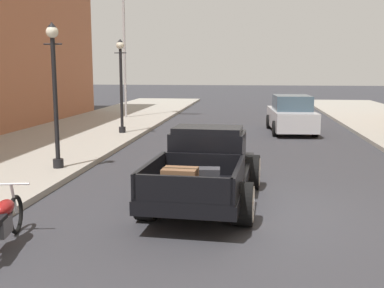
# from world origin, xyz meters

# --- Properties ---
(ground_plane) EXTENTS (140.00, 140.00, 0.00)m
(ground_plane) POSITION_xyz_m (0.00, 0.00, 0.00)
(ground_plane) COLOR #333338
(hotrod_truck_black) EXTENTS (2.37, 5.01, 1.58)m
(hotrod_truck_black) POSITION_xyz_m (-0.91, 0.69, 0.75)
(hotrod_truck_black) COLOR black
(hotrod_truck_black) RESTS_ON ground
(motorcycle_parked) EXTENTS (0.68, 2.09, 0.93)m
(motorcycle_parked) POSITION_xyz_m (-3.83, -2.56, 0.44)
(motorcycle_parked) COLOR black
(motorcycle_parked) RESTS_ON ground
(car_background_silver) EXTENTS (2.07, 4.40, 1.65)m
(car_background_silver) POSITION_xyz_m (1.78, 11.77, 0.77)
(car_background_silver) COLOR #B7B7BC
(car_background_silver) RESTS_ON ground
(street_lamp_near) EXTENTS (0.50, 0.32, 3.85)m
(street_lamp_near) POSITION_xyz_m (-5.15, 2.70, 2.39)
(street_lamp_near) COLOR black
(street_lamp_near) RESTS_ON sidewalk_left
(street_lamp_far) EXTENTS (0.50, 0.32, 3.85)m
(street_lamp_far) POSITION_xyz_m (-5.34, 9.73, 2.39)
(street_lamp_far) COLOR black
(street_lamp_far) RESTS_ON sidewalk_left
(flagpole) EXTENTS (1.74, 0.16, 9.16)m
(flagpole) POSITION_xyz_m (-6.60, 15.79, 5.77)
(flagpole) COLOR #B2B2B7
(flagpole) RESTS_ON sidewalk_left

